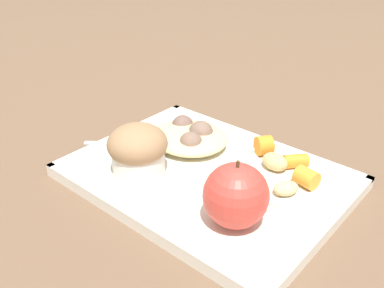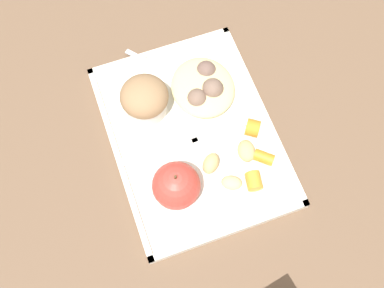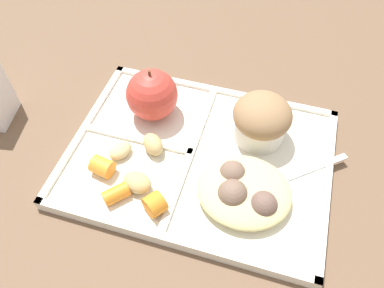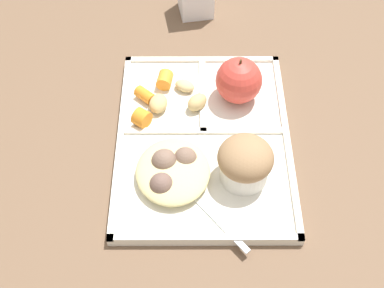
% 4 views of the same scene
% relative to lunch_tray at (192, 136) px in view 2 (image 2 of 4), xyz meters
% --- Properties ---
extents(ground, '(6.00, 6.00, 0.00)m').
position_rel_lunch_tray_xyz_m(ground, '(0.00, 0.00, -0.01)').
color(ground, brown).
extents(lunch_tray, '(0.34, 0.25, 0.02)m').
position_rel_lunch_tray_xyz_m(lunch_tray, '(0.00, 0.00, 0.00)').
color(lunch_tray, silver).
rests_on(lunch_tray, ground).
extents(green_apple, '(0.07, 0.07, 0.08)m').
position_rel_lunch_tray_xyz_m(green_apple, '(-0.08, 0.05, 0.04)').
color(green_apple, '#C63D33').
rests_on(green_apple, lunch_tray).
extents(bran_muffin, '(0.08, 0.08, 0.07)m').
position_rel_lunch_tray_xyz_m(bran_muffin, '(0.07, 0.05, 0.04)').
color(bran_muffin, silver).
rests_on(bran_muffin, lunch_tray).
extents(carrot_slice_near_corner, '(0.03, 0.03, 0.02)m').
position_rel_lunch_tray_xyz_m(carrot_slice_near_corner, '(-0.11, -0.06, 0.02)').
color(carrot_slice_near_corner, orange).
rests_on(carrot_slice_near_corner, lunch_tray).
extents(carrot_slice_center, '(0.03, 0.04, 0.02)m').
position_rel_lunch_tray_xyz_m(carrot_slice_center, '(-0.08, -0.09, 0.01)').
color(carrot_slice_center, orange).
rests_on(carrot_slice_center, lunch_tray).
extents(carrot_slice_large, '(0.03, 0.03, 0.03)m').
position_rel_lunch_tray_xyz_m(carrot_slice_large, '(-0.03, -0.09, 0.02)').
color(carrot_slice_large, orange).
rests_on(carrot_slice_large, lunch_tray).
extents(potato_chunk_small, '(0.04, 0.04, 0.02)m').
position_rel_lunch_tray_xyz_m(potato_chunk_small, '(-0.06, -0.01, 0.02)').
color(potato_chunk_small, tan).
rests_on(potato_chunk_small, lunch_tray).
extents(potato_chunk_golden, '(0.03, 0.04, 0.02)m').
position_rel_lunch_tray_xyz_m(potato_chunk_golden, '(-0.10, -0.03, 0.01)').
color(potato_chunk_golden, tan).
rests_on(potato_chunk_golden, lunch_tray).
extents(potato_chunk_large, '(0.04, 0.03, 0.02)m').
position_rel_lunch_tray_xyz_m(potato_chunk_large, '(-0.06, -0.07, 0.02)').
color(potato_chunk_large, tan).
rests_on(potato_chunk_large, lunch_tray).
extents(egg_noodle_pile, '(0.11, 0.10, 0.02)m').
position_rel_lunch_tray_xyz_m(egg_noodle_pile, '(0.07, -0.04, 0.02)').
color(egg_noodle_pile, '#D6C684').
rests_on(egg_noodle_pile, lunch_tray).
extents(meatball_front, '(0.04, 0.04, 0.04)m').
position_rel_lunch_tray_xyz_m(meatball_front, '(0.06, -0.06, 0.02)').
color(meatball_front, '#755B4C').
rests_on(meatball_front, lunch_tray).
extents(meatball_side, '(0.03, 0.03, 0.03)m').
position_rel_lunch_tray_xyz_m(meatball_side, '(0.05, -0.03, 0.02)').
color(meatball_side, '#755B4C').
rests_on(meatball_side, lunch_tray).
extents(meatball_back, '(0.03, 0.03, 0.03)m').
position_rel_lunch_tray_xyz_m(meatball_back, '(0.09, -0.06, 0.02)').
color(meatball_back, brown).
rests_on(meatball_back, lunch_tray).
extents(plastic_fork, '(0.13, 0.11, 0.00)m').
position_rel_lunch_tray_xyz_m(plastic_fork, '(0.11, -0.01, 0.01)').
color(plastic_fork, silver).
rests_on(plastic_fork, lunch_tray).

